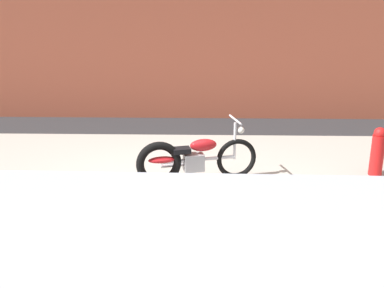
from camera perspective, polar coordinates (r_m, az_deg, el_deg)
ground_plane at (r=6.76m, az=-2.53°, el=-7.55°), size 80.00×80.00×0.00m
sidewalk_slab at (r=8.37m, az=-1.73°, el=-2.34°), size 36.00×3.50×0.01m
brick_building_wall at (r=11.29m, az=-0.89°, el=17.18°), size 36.00×0.50×5.49m
motorcycle_red at (r=7.38m, az=-0.38°, el=-1.90°), size 1.97×0.76×1.03m
fire_hydrant at (r=8.28m, az=22.10°, el=-0.84°), size 0.22×0.22×0.84m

